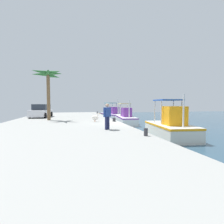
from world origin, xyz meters
TOP-DOWN VIEW (x-y plane):
  - quay_pier at (0.00, -5.00)m, footprint 36.00×10.00m
  - fishing_boat_nearest at (-12.09, 2.03)m, footprint 6.42×3.02m
  - fishing_boat_second at (-5.31, 2.06)m, footprint 6.44×2.41m
  - fishing_boat_third at (3.30, 2.71)m, footprint 4.87×2.73m
  - pelican at (-0.95, -2.13)m, footprint 0.52×0.97m
  - fisherman_standing at (3.58, -1.95)m, footprint 0.47×0.55m
  - parked_car at (-7.50, -7.87)m, footprint 4.29×2.27m
  - mooring_bollard_nearest at (-11.75, -0.45)m, footprint 0.21×0.21m
  - mooring_bollard_second at (-3.67, -0.45)m, footprint 0.22×0.22m
  - mooring_bollard_third at (-0.72, -0.45)m, footprint 0.27×0.27m
  - mooring_bollard_fourth at (6.02, -0.45)m, footprint 0.20×0.20m
  - palm_tree at (-3.51, -6.44)m, footprint 3.27×3.07m

SIDE VIEW (x-z plane):
  - quay_pier at x=0.00m, z-range 0.00..0.80m
  - fishing_boat_nearest at x=-12.09m, z-range -1.01..2.32m
  - fishing_boat_second at x=-5.31m, z-range -0.72..2.07m
  - fishing_boat_third at x=3.30m, z-range -0.76..2.26m
  - mooring_bollard_third at x=-0.72m, z-range 0.80..1.15m
  - mooring_bollard_nearest at x=-11.75m, z-range 0.80..1.19m
  - mooring_bollard_fourth at x=6.02m, z-range 0.80..1.19m
  - mooring_bollard_second at x=-3.67m, z-range 0.80..1.20m
  - pelican at x=-0.95m, z-range 0.79..1.61m
  - parked_car at x=-7.50m, z-range 0.73..2.30m
  - fisherman_standing at x=3.58m, z-range 0.89..2.52m
  - palm_tree at x=-3.51m, z-range 2.55..7.44m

